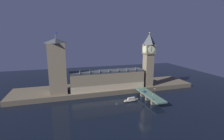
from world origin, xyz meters
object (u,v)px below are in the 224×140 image
(street_lamp_near, at_px, (153,96))
(street_lamp_far, at_px, (139,87))
(pedestrian_near_rail, at_px, (153,99))
(pedestrian_far_rail, at_px, (142,91))
(street_lamp_mid, at_px, (155,90))
(car_northbound_lead, at_px, (144,92))
(pedestrian_mid_walk, at_px, (152,92))
(victoria_tower, at_px, (57,66))
(clock_tower, at_px, (149,58))
(boat_upstream, at_px, (131,100))

(street_lamp_near, distance_m, street_lamp_far, 29.44)
(pedestrian_near_rail, distance_m, pedestrian_far_rail, 23.10)
(street_lamp_mid, distance_m, street_lamp_far, 18.23)
(car_northbound_lead, height_order, pedestrian_mid_walk, pedestrian_mid_walk)
(pedestrian_far_rail, xyz_separation_m, street_lamp_far, (-0.40, 6.60, 3.10))
(victoria_tower, distance_m, car_northbound_lead, 98.34)
(clock_tower, bearing_deg, boat_upstream, -139.10)
(car_northbound_lead, relative_size, pedestrian_far_rail, 2.15)
(victoria_tower, distance_m, pedestrian_mid_walk, 106.09)
(pedestrian_far_rail, height_order, street_lamp_near, street_lamp_near)
(pedestrian_far_rail, bearing_deg, victoria_tower, 162.71)
(boat_upstream, bearing_deg, car_northbound_lead, 18.35)
(pedestrian_mid_walk, xyz_separation_m, boat_upstream, (-25.70, -2.63, -5.64))
(clock_tower, distance_m, pedestrian_near_rail, 60.19)
(street_lamp_near, xyz_separation_m, street_lamp_mid, (10.75, 14.72, 0.07))
(victoria_tower, bearing_deg, car_northbound_lead, -17.16)
(pedestrian_near_rail, xyz_separation_m, pedestrian_mid_walk, (9.95, 19.13, 0.14))
(victoria_tower, height_order, pedestrian_far_rail, victoria_tower)
(clock_tower, height_order, street_lamp_far, clock_tower)
(pedestrian_mid_walk, relative_size, boat_upstream, 0.11)
(pedestrian_mid_walk, distance_m, pedestrian_far_rail, 10.71)
(pedestrian_near_rail, xyz_separation_m, pedestrian_far_rail, (-0.00, 23.10, 0.10))
(victoria_tower, height_order, pedestrian_mid_walk, victoria_tower)
(pedestrian_far_rail, bearing_deg, street_lamp_near, -91.00)
(victoria_tower, bearing_deg, pedestrian_near_rail, -29.90)
(pedestrian_near_rail, bearing_deg, street_lamp_near, 147.81)
(car_northbound_lead, height_order, street_lamp_far, street_lamp_far)
(clock_tower, relative_size, street_lamp_mid, 10.86)
(street_lamp_mid, bearing_deg, pedestrian_mid_walk, 95.49)
(victoria_tower, relative_size, street_lamp_mid, 10.77)
(pedestrian_far_rail, relative_size, street_lamp_mid, 0.29)
(street_lamp_near, height_order, boat_upstream, street_lamp_near)
(street_lamp_far, bearing_deg, victoria_tower, 166.67)
(car_northbound_lead, distance_m, pedestrian_far_rail, 2.56)
(car_northbound_lead, bearing_deg, clock_tower, 55.55)
(pedestrian_mid_walk, height_order, street_lamp_far, street_lamp_far)
(pedestrian_far_rail, bearing_deg, boat_upstream, -157.27)
(clock_tower, height_order, boat_upstream, clock_tower)
(street_lamp_mid, height_order, boat_upstream, street_lamp_mid)
(victoria_tower, bearing_deg, pedestrian_far_rail, -17.29)
(victoria_tower, xyz_separation_m, pedestrian_near_rail, (87.54, -50.34, -27.99))
(street_lamp_far, bearing_deg, street_lamp_near, -90.00)
(victoria_tower, relative_size, car_northbound_lead, 17.02)
(car_northbound_lead, height_order, street_lamp_near, street_lamp_near)
(boat_upstream, bearing_deg, street_lamp_near, -46.64)
(car_northbound_lead, distance_m, pedestrian_mid_walk, 8.21)
(clock_tower, height_order, street_lamp_near, clock_tower)
(car_northbound_lead, bearing_deg, pedestrian_near_rail, -96.30)
(street_lamp_mid, bearing_deg, victoria_tower, 160.13)
(pedestrian_far_rail, relative_size, boat_upstream, 0.10)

